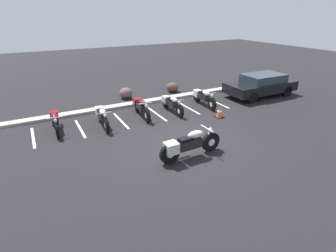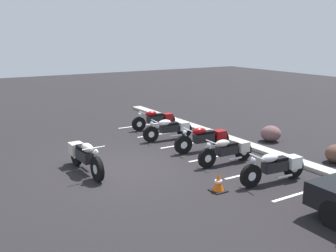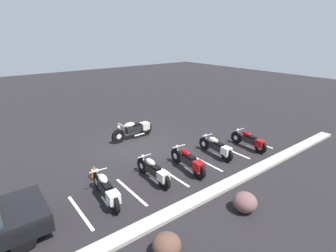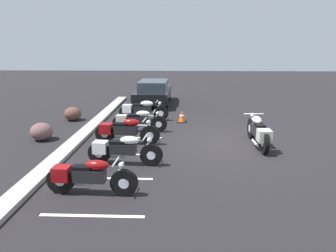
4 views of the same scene
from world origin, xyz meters
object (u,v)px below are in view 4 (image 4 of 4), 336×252
at_px(parked_bike_0, 87,176).
at_px(motorcycle_cream_featured, 259,132).
at_px(landscape_rock_1, 41,132).
at_px(parked_bike_2, 124,130).
at_px(traffic_cone, 182,117).
at_px(parked_bike_1, 121,149).
at_px(landscape_rock_0, 73,114).
at_px(parked_bike_4, 141,110).
at_px(parked_bike_3, 137,121).
at_px(car_black, 153,92).

bearing_deg(parked_bike_0, motorcycle_cream_featured, 41.77).
bearing_deg(landscape_rock_1, motorcycle_cream_featured, -93.36).
bearing_deg(parked_bike_2, traffic_cone, 63.79).
xyz_separation_m(parked_bike_1, landscape_rock_0, (5.29, 3.10, -0.14)).
bearing_deg(parked_bike_0, traffic_cone, 76.27).
bearing_deg(parked_bike_1, parked_bike_2, 101.97).
xyz_separation_m(parked_bike_4, traffic_cone, (-0.32, -1.80, -0.23)).
height_order(parked_bike_1, parked_bike_2, parked_bike_2).
height_order(parked_bike_1, parked_bike_4, parked_bike_4).
bearing_deg(parked_bike_4, landscape_rock_0, -171.26).
height_order(parked_bike_0, landscape_rock_1, parked_bike_0).
bearing_deg(motorcycle_cream_featured, landscape_rock_0, 63.00).
xyz_separation_m(parked_bike_1, traffic_cone, (5.17, -1.70, -0.21)).
xyz_separation_m(parked_bike_3, traffic_cone, (1.66, -1.73, -0.20)).
height_order(parked_bike_2, parked_bike_4, parked_bike_2).
bearing_deg(car_black, traffic_cone, 21.21).
distance_m(landscape_rock_0, landscape_rock_1, 3.03).
distance_m(parked_bike_0, landscape_rock_0, 7.66).
relative_size(parked_bike_3, car_black, 0.49).
xyz_separation_m(motorcycle_cream_featured, parked_bike_1, (-1.82, 4.20, -0.06)).
height_order(parked_bike_2, landscape_rock_1, parked_bike_2).
relative_size(parked_bike_4, landscape_rock_1, 2.84).
distance_m(motorcycle_cream_featured, parked_bike_3, 4.56).
bearing_deg(traffic_cone, parked_bike_4, 79.85).
bearing_deg(traffic_cone, landscape_rock_1, 120.62).
height_order(motorcycle_cream_featured, parked_bike_2, motorcycle_cream_featured).
bearing_deg(parked_bike_4, landscape_rock_1, -129.14).
height_order(parked_bike_1, car_black, car_black).
distance_m(parked_bike_2, landscape_rock_1, 2.98).
height_order(motorcycle_cream_featured, parked_bike_0, motorcycle_cream_featured).
height_order(parked_bike_4, traffic_cone, parked_bike_4).
relative_size(landscape_rock_0, landscape_rock_1, 0.96).
height_order(parked_bike_0, landscape_rock_0, parked_bike_0).
xyz_separation_m(parked_bike_0, parked_bike_4, (7.38, -0.32, 0.03)).
distance_m(parked_bike_1, car_black, 9.52).
xyz_separation_m(parked_bike_3, parked_bike_4, (1.99, 0.07, 0.02)).
relative_size(car_black, traffic_cone, 8.46).
bearing_deg(traffic_cone, parked_bike_3, 133.84).
xyz_separation_m(parked_bike_1, parked_bike_4, (5.50, 0.10, 0.02)).
distance_m(motorcycle_cream_featured, traffic_cone, 4.19).
bearing_deg(motorcycle_cream_featured, parked_bike_1, 111.84).
distance_m(parked_bike_4, car_black, 4.03).
bearing_deg(motorcycle_cream_featured, parked_bike_3, 66.66).
bearing_deg(parked_bike_3, parked_bike_0, -93.30).
height_order(parked_bike_4, landscape_rock_0, parked_bike_4).
height_order(motorcycle_cream_featured, landscape_rock_1, motorcycle_cream_featured).
distance_m(parked_bike_1, landscape_rock_1, 3.94).
height_order(parked_bike_4, car_black, car_black).
distance_m(motorcycle_cream_featured, landscape_rock_0, 8.09).
bearing_deg(parked_bike_2, parked_bike_1, -77.44).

